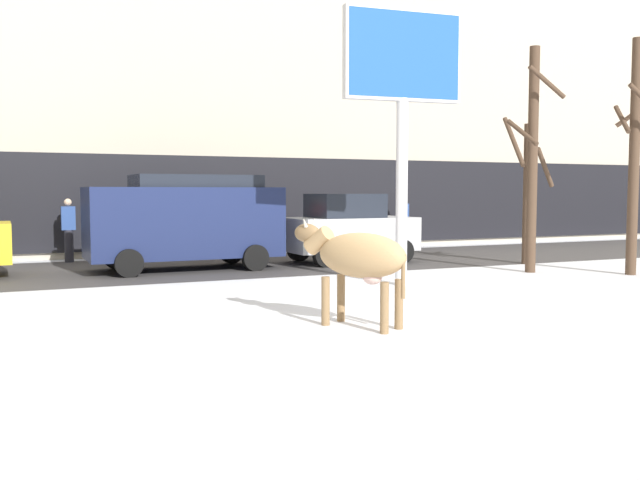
{
  "coord_description": "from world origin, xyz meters",
  "views": [
    {
      "loc": [
        -4.9,
        -8.27,
        1.91
      ],
      "look_at": [
        -0.25,
        2.19,
        1.1
      ],
      "focal_mm": 38.25,
      "sensor_mm": 36.0,
      "label": 1
    }
  ],
  "objects_px": {
    "car_navy_van": "(185,219)",
    "bare_tree_right_lot": "(528,189)",
    "car_silver_hatchback": "(349,228)",
    "bare_tree_far_back": "(635,150)",
    "bare_tree_left_lot": "(533,157)",
    "pedestrian_near_billboard": "(223,227)",
    "billboard": "(403,72)",
    "cow_tan": "(358,257)",
    "pedestrian_by_cars": "(69,230)",
    "pedestrian_far_left": "(403,223)"
  },
  "relations": [
    {
      "from": "bare_tree_left_lot",
      "to": "car_navy_van",
      "type": "bearing_deg",
      "value": 152.2
    },
    {
      "from": "pedestrian_far_left",
      "to": "bare_tree_left_lot",
      "type": "distance_m",
      "value": 7.21
    },
    {
      "from": "bare_tree_far_back",
      "to": "car_navy_van",
      "type": "bearing_deg",
      "value": 150.53
    },
    {
      "from": "bare_tree_left_lot",
      "to": "pedestrian_far_left",
      "type": "bearing_deg",
      "value": 84.8
    },
    {
      "from": "pedestrian_near_billboard",
      "to": "bare_tree_left_lot",
      "type": "relative_size",
      "value": 0.33
    },
    {
      "from": "cow_tan",
      "to": "bare_tree_far_back",
      "type": "distance_m",
      "value": 9.21
    },
    {
      "from": "car_navy_van",
      "to": "bare_tree_left_lot",
      "type": "xyz_separation_m",
      "value": [
        7.36,
        -3.88,
        1.5
      ]
    },
    {
      "from": "car_navy_van",
      "to": "pedestrian_near_billboard",
      "type": "xyz_separation_m",
      "value": [
        1.81,
        3.05,
        -0.36
      ]
    },
    {
      "from": "pedestrian_near_billboard",
      "to": "bare_tree_far_back",
      "type": "bearing_deg",
      "value": -48.2
    },
    {
      "from": "pedestrian_near_billboard",
      "to": "billboard",
      "type": "bearing_deg",
      "value": -77.96
    },
    {
      "from": "cow_tan",
      "to": "pedestrian_near_billboard",
      "type": "height_order",
      "value": "pedestrian_near_billboard"
    },
    {
      "from": "car_navy_van",
      "to": "billboard",
      "type": "bearing_deg",
      "value": -52.84
    },
    {
      "from": "car_navy_van",
      "to": "bare_tree_left_lot",
      "type": "height_order",
      "value": "bare_tree_left_lot"
    },
    {
      "from": "billboard",
      "to": "pedestrian_near_billboard",
      "type": "height_order",
      "value": "billboard"
    },
    {
      "from": "car_navy_van",
      "to": "bare_tree_right_lot",
      "type": "distance_m",
      "value": 8.92
    },
    {
      "from": "car_navy_van",
      "to": "bare_tree_right_lot",
      "type": "relative_size",
      "value": 1.19
    },
    {
      "from": "bare_tree_right_lot",
      "to": "bare_tree_far_back",
      "type": "xyz_separation_m",
      "value": [
        0.61,
        -2.84,
        0.88
      ]
    },
    {
      "from": "bare_tree_left_lot",
      "to": "bare_tree_far_back",
      "type": "bearing_deg",
      "value": -35.68
    },
    {
      "from": "pedestrian_near_billboard",
      "to": "bare_tree_right_lot",
      "type": "xyz_separation_m",
      "value": [
        6.76,
        -5.41,
        1.11
      ]
    },
    {
      "from": "car_silver_hatchback",
      "to": "pedestrian_far_left",
      "type": "xyz_separation_m",
      "value": [
        3.54,
        3.07,
        -0.05
      ]
    },
    {
      "from": "pedestrian_by_cars",
      "to": "bare_tree_right_lot",
      "type": "relative_size",
      "value": 0.44
    },
    {
      "from": "pedestrian_by_cars",
      "to": "bare_tree_left_lot",
      "type": "xyz_separation_m",
      "value": [
        9.85,
        -6.93,
        1.86
      ]
    },
    {
      "from": "car_silver_hatchback",
      "to": "bare_tree_right_lot",
      "type": "bearing_deg",
      "value": -29.55
    },
    {
      "from": "cow_tan",
      "to": "pedestrian_near_billboard",
      "type": "bearing_deg",
      "value": 83.88
    },
    {
      "from": "car_silver_hatchback",
      "to": "bare_tree_far_back",
      "type": "height_order",
      "value": "bare_tree_far_back"
    },
    {
      "from": "pedestrian_far_left",
      "to": "bare_tree_left_lot",
      "type": "bearing_deg",
      "value": -95.2
    },
    {
      "from": "car_navy_van",
      "to": "pedestrian_far_left",
      "type": "height_order",
      "value": "car_navy_van"
    },
    {
      "from": "bare_tree_left_lot",
      "to": "pedestrian_near_billboard",
      "type": "bearing_deg",
      "value": 128.66
    },
    {
      "from": "car_navy_van",
      "to": "bare_tree_left_lot",
      "type": "distance_m",
      "value": 8.45
    },
    {
      "from": "car_navy_van",
      "to": "car_silver_hatchback",
      "type": "xyz_separation_m",
      "value": [
        4.45,
        -0.02,
        -0.32
      ]
    },
    {
      "from": "car_navy_van",
      "to": "bare_tree_right_lot",
      "type": "height_order",
      "value": "bare_tree_right_lot"
    },
    {
      "from": "cow_tan",
      "to": "car_silver_hatchback",
      "type": "xyz_separation_m",
      "value": [
        3.83,
        8.0,
        -0.07
      ]
    },
    {
      "from": "billboard",
      "to": "car_silver_hatchback",
      "type": "relative_size",
      "value": 1.57
    },
    {
      "from": "pedestrian_far_left",
      "to": "bare_tree_right_lot",
      "type": "relative_size",
      "value": 0.44
    },
    {
      "from": "pedestrian_near_billboard",
      "to": "bare_tree_right_lot",
      "type": "distance_m",
      "value": 8.73
    },
    {
      "from": "billboard",
      "to": "cow_tan",
      "type": "bearing_deg",
      "value": -128.71
    },
    {
      "from": "bare_tree_far_back",
      "to": "billboard",
      "type": "bearing_deg",
      "value": 173.41
    },
    {
      "from": "car_silver_hatchback",
      "to": "billboard",
      "type": "bearing_deg",
      "value": -102.8
    },
    {
      "from": "bare_tree_left_lot",
      "to": "car_silver_hatchback",
      "type": "bearing_deg",
      "value": 126.98
    },
    {
      "from": "cow_tan",
      "to": "car_navy_van",
      "type": "distance_m",
      "value": 8.05
    },
    {
      "from": "car_navy_van",
      "to": "bare_tree_left_lot",
      "type": "bearing_deg",
      "value": -27.8
    },
    {
      "from": "cow_tan",
      "to": "bare_tree_right_lot",
      "type": "distance_m",
      "value": 9.81
    },
    {
      "from": "bare_tree_far_back",
      "to": "pedestrian_near_billboard",
      "type": "bearing_deg",
      "value": 131.8
    },
    {
      "from": "pedestrian_far_left",
      "to": "bare_tree_right_lot",
      "type": "height_order",
      "value": "bare_tree_right_lot"
    },
    {
      "from": "billboard",
      "to": "pedestrian_near_billboard",
      "type": "distance_m",
      "value": 8.47
    },
    {
      "from": "pedestrian_far_left",
      "to": "cow_tan",
      "type": "bearing_deg",
      "value": -123.63
    },
    {
      "from": "bare_tree_left_lot",
      "to": "bare_tree_right_lot",
      "type": "bearing_deg",
      "value": 51.61
    },
    {
      "from": "billboard",
      "to": "pedestrian_far_left",
      "type": "xyz_separation_m",
      "value": [
        4.56,
        7.58,
        -3.43
      ]
    },
    {
      "from": "cow_tan",
      "to": "bare_tree_far_back",
      "type": "xyz_separation_m",
      "value": [
        8.56,
        2.83,
        1.87
      ]
    },
    {
      "from": "cow_tan",
      "to": "pedestrian_far_left",
      "type": "height_order",
      "value": "pedestrian_far_left"
    }
  ]
}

